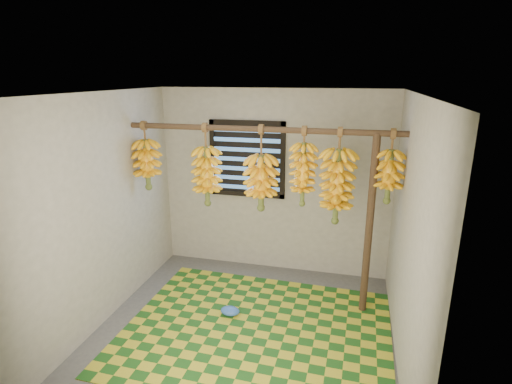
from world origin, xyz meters
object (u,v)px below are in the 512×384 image
(banana_bunch_b, at_px, (207,176))
(banana_bunch_c, at_px, (261,183))
(banana_bunch_f, at_px, (389,176))
(banana_bunch_e, at_px, (337,187))
(banana_bunch_d, at_px, (303,174))
(plastic_bag, at_px, (230,311))
(woven_mat, at_px, (256,330))
(banana_bunch_a, at_px, (147,164))
(support_post, at_px, (369,227))

(banana_bunch_b, xyz_separation_m, banana_bunch_c, (0.63, 0.00, -0.04))
(banana_bunch_f, bearing_deg, banana_bunch_e, 180.00)
(banana_bunch_d, bearing_deg, plastic_bag, -146.63)
(woven_mat, relative_size, banana_bunch_a, 3.40)
(banana_bunch_a, xyz_separation_m, banana_bunch_e, (2.19, 0.00, -0.12))
(support_post, distance_m, banana_bunch_e, 0.56)
(plastic_bag, distance_m, banana_bunch_c, 1.46)
(support_post, relative_size, woven_mat, 0.74)
(woven_mat, xyz_separation_m, banana_bunch_a, (-1.48, 0.66, 1.54))
(banana_bunch_b, relative_size, banana_bunch_f, 1.23)
(support_post, relative_size, plastic_bag, 9.22)
(banana_bunch_a, height_order, banana_bunch_b, same)
(woven_mat, height_order, banana_bunch_d, banana_bunch_d)
(plastic_bag, relative_size, banana_bunch_c, 0.23)
(banana_bunch_a, xyz_separation_m, banana_bunch_d, (1.83, 0.00, -0.01))
(plastic_bag, xyz_separation_m, banana_bunch_b, (-0.39, 0.46, 1.40))
(support_post, xyz_separation_m, plastic_bag, (-1.42, -0.46, -0.95))
(banana_bunch_a, xyz_separation_m, banana_bunch_b, (0.74, 0.00, -0.10))
(banana_bunch_a, relative_size, banana_bunch_c, 0.84)
(banana_bunch_c, xyz_separation_m, banana_bunch_e, (0.82, 0.00, 0.01))
(support_post, xyz_separation_m, banana_bunch_f, (0.15, -0.00, 0.57))
(plastic_bag, xyz_separation_m, banana_bunch_e, (1.06, 0.46, 1.37))
(banana_bunch_a, bearing_deg, support_post, 0.00)
(support_post, distance_m, plastic_bag, 1.77)
(plastic_bag, xyz_separation_m, banana_bunch_c, (0.24, 0.46, 1.36))
(banana_bunch_a, xyz_separation_m, banana_bunch_c, (1.37, 0.00, -0.13))
(plastic_bag, height_order, banana_bunch_b, banana_bunch_b)
(woven_mat, xyz_separation_m, banana_bunch_b, (-0.74, 0.66, 1.45))
(woven_mat, height_order, banana_bunch_a, banana_bunch_a)
(banana_bunch_c, bearing_deg, banana_bunch_f, -0.00)
(plastic_bag, height_order, banana_bunch_a, banana_bunch_a)
(banana_bunch_c, bearing_deg, banana_bunch_e, 0.00)
(banana_bunch_b, bearing_deg, banana_bunch_c, 0.00)
(banana_bunch_b, bearing_deg, banana_bunch_d, 0.00)
(support_post, height_order, woven_mat, support_post)
(woven_mat, bearing_deg, banana_bunch_a, 155.99)
(banana_bunch_b, distance_m, banana_bunch_d, 1.09)
(support_post, relative_size, banana_bunch_f, 2.63)
(banana_bunch_d, bearing_deg, banana_bunch_b, 180.00)
(banana_bunch_b, xyz_separation_m, banana_bunch_d, (1.09, 0.00, 0.08))
(banana_bunch_d, bearing_deg, woven_mat, -117.83)
(banana_bunch_c, relative_size, banana_bunch_e, 0.92)
(banana_bunch_e, bearing_deg, banana_bunch_b, -180.00)
(banana_bunch_a, height_order, banana_bunch_c, same)
(support_post, height_order, banana_bunch_e, banana_bunch_e)
(woven_mat, bearing_deg, banana_bunch_d, 62.17)
(support_post, height_order, banana_bunch_f, banana_bunch_f)
(banana_bunch_d, bearing_deg, banana_bunch_e, 0.00)
(woven_mat, distance_m, banana_bunch_a, 2.24)
(banana_bunch_a, xyz_separation_m, banana_bunch_f, (2.70, -0.00, 0.02))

